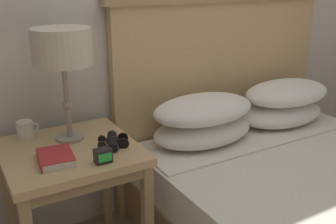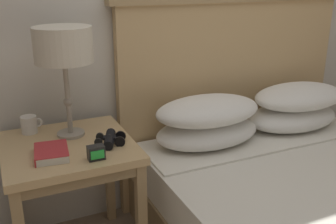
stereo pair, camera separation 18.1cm
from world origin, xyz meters
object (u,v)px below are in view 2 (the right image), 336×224
(binoculars_pair, at_px, (110,139))
(alarm_clock, at_px, (96,153))
(nightstand, at_px, (69,160))
(coffee_mug, at_px, (29,125))
(bed, at_px, (326,214))
(book_on_nightstand, at_px, (51,153))
(table_lamp, at_px, (63,48))

(binoculars_pair, distance_m, alarm_clock, 0.16)
(nightstand, distance_m, coffee_mug, 0.28)
(coffee_mug, xyz_separation_m, alarm_clock, (0.22, -0.42, -0.01))
(bed, xyz_separation_m, book_on_nightstand, (-1.16, 0.45, 0.35))
(nightstand, bearing_deg, alarm_clock, -69.33)
(table_lamp, bearing_deg, bed, -32.33)
(bed, bearing_deg, nightstand, 152.58)
(nightstand, relative_size, coffee_mug, 6.09)
(bed, xyz_separation_m, table_lamp, (-1.03, 0.65, 0.75))
(nightstand, height_order, binoculars_pair, binoculars_pair)
(bed, bearing_deg, book_on_nightstand, 158.73)
(book_on_nightstand, height_order, coffee_mug, coffee_mug)
(bed, distance_m, binoculars_pair, 1.07)
(bed, height_order, table_lamp, bed)
(bed, xyz_separation_m, alarm_clock, (-0.99, 0.34, 0.36))
(table_lamp, bearing_deg, alarm_clock, -81.92)
(table_lamp, bearing_deg, coffee_mug, 147.75)
(coffee_mug, relative_size, alarm_clock, 1.47)
(bed, relative_size, binoculars_pair, 12.22)
(table_lamp, height_order, binoculars_pair, table_lamp)
(bed, height_order, coffee_mug, bed)
(alarm_clock, bearing_deg, table_lamp, 98.08)
(table_lamp, xyz_separation_m, coffee_mug, (-0.18, 0.11, -0.38))
(book_on_nightstand, relative_size, coffee_mug, 1.91)
(binoculars_pair, distance_m, coffee_mug, 0.43)
(bed, relative_size, coffee_mug, 19.48)
(nightstand, bearing_deg, coffee_mug, 123.67)
(nightstand, relative_size, table_lamp, 1.22)
(bed, distance_m, book_on_nightstand, 1.29)
(table_lamp, height_order, coffee_mug, table_lamp)
(table_lamp, bearing_deg, nightstand, -109.48)
(nightstand, height_order, book_on_nightstand, book_on_nightstand)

